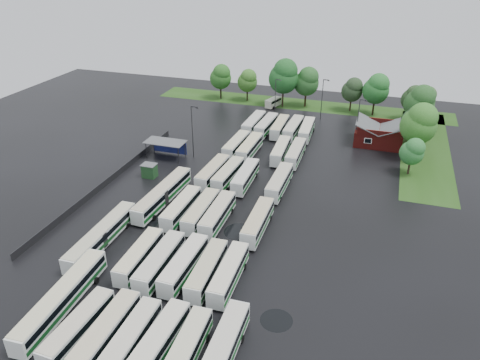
% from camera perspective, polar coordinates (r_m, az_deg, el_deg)
% --- Properties ---
extents(ground, '(160.00, 160.00, 0.00)m').
position_cam_1_polar(ground, '(74.34, -4.35, -5.53)').
color(ground, black).
rests_on(ground, ground).
extents(brick_building, '(10.07, 8.60, 5.39)m').
position_cam_1_polar(brick_building, '(107.35, 16.54, 5.19)').
color(brick_building, maroon).
rests_on(brick_building, ground).
extents(wash_shed, '(8.20, 4.20, 3.58)m').
position_cam_1_polar(wash_shed, '(97.25, -8.99, 4.43)').
color(wash_shed, '#2D2D30').
rests_on(wash_shed, ground).
extents(utility_hut, '(2.70, 2.20, 2.62)m').
position_cam_1_polar(utility_hut, '(89.95, -10.97, 1.14)').
color(utility_hut, '#19401C').
rests_on(utility_hut, ground).
extents(grass_strip_north, '(80.00, 10.00, 0.01)m').
position_cam_1_polar(grass_strip_north, '(130.72, 7.27, 9.13)').
color(grass_strip_north, '#224712').
rests_on(grass_strip_north, ground).
extents(grass_strip_east, '(10.00, 50.00, 0.01)m').
position_cam_1_polar(grass_strip_east, '(108.46, 21.66, 3.51)').
color(grass_strip_east, '#224712').
rests_on(grass_strip_east, ground).
extents(west_fence, '(0.10, 50.00, 1.20)m').
position_cam_1_polar(west_fence, '(89.72, -15.68, -0.00)').
color(west_fence, '#2D2D30').
rests_on(west_fence, ground).
extents(bus_r0c0, '(2.72, 11.05, 3.05)m').
position_cam_1_polar(bus_r0c0, '(57.49, -19.11, -16.63)').
color(bus_r0c0, silver).
rests_on(bus_r0c0, ground).
extents(bus_r0c1, '(2.55, 11.47, 3.19)m').
position_cam_1_polar(bus_r0c1, '(55.94, -15.98, -17.42)').
color(bus_r0c1, silver).
rests_on(bus_r0c1, ground).
extents(bus_r0c2, '(2.54, 11.24, 3.12)m').
position_cam_1_polar(bus_r0c2, '(54.47, -13.32, -18.56)').
color(bus_r0c2, silver).
rests_on(bus_r0c2, ground).
extents(bus_r0c3, '(2.79, 11.47, 3.17)m').
position_cam_1_polar(bus_r0c3, '(53.56, -10.02, -19.09)').
color(bus_r0c3, silver).
rests_on(bus_r0c3, ground).
extents(bus_r0c4, '(2.76, 11.05, 3.05)m').
position_cam_1_polar(bus_r0c4, '(52.54, -6.65, -20.04)').
color(bus_r0c4, silver).
rests_on(bus_r0c4, ground).
extents(bus_r1c0, '(2.61, 10.92, 3.02)m').
position_cam_1_polar(bus_r1c0, '(66.10, -12.17, -9.07)').
color(bus_r1c0, silver).
rests_on(bus_r1c0, ground).
extents(bus_r1c1, '(2.55, 11.49, 3.19)m').
position_cam_1_polar(bus_r1c1, '(64.39, -9.74, -9.81)').
color(bus_r1c1, silver).
rests_on(bus_r1c1, ground).
extents(bus_r1c2, '(2.60, 11.37, 3.15)m').
position_cam_1_polar(bus_r1c2, '(63.51, -6.85, -10.20)').
color(bus_r1c2, silver).
rests_on(bus_r1c2, ground).
extents(bus_r1c3, '(2.77, 11.13, 3.08)m').
position_cam_1_polar(bus_r1c3, '(62.36, -4.06, -10.90)').
color(bus_r1c3, silver).
rests_on(bus_r1c3, ground).
extents(bus_r1c4, '(2.65, 11.16, 3.09)m').
position_cam_1_polar(bus_r1c4, '(61.66, -1.38, -11.33)').
color(bus_r1c4, silver).
rests_on(bus_r1c4, ground).
extents(bus_r2c0, '(2.46, 11.11, 3.09)m').
position_cam_1_polar(bus_r2c0, '(75.97, -7.19, -3.40)').
color(bus_r2c0, silver).
rests_on(bus_r2c0, ground).
extents(bus_r2c1, '(2.50, 11.23, 3.12)m').
position_cam_1_polar(bus_r2c1, '(74.69, -4.78, -3.82)').
color(bus_r2c1, silver).
rests_on(bus_r2c1, ground).
extents(bus_r2c2, '(2.54, 11.35, 3.15)m').
position_cam_1_polar(bus_r2c2, '(73.66, -2.75, -4.22)').
color(bus_r2c2, silver).
rests_on(bus_r2c2, ground).
extents(bus_r2c4, '(2.58, 11.38, 3.16)m').
position_cam_1_polar(bus_r2c4, '(71.79, 2.18, -5.12)').
color(bus_r2c4, silver).
rests_on(bus_r2c4, ground).
extents(bus_r3c0, '(2.84, 11.38, 3.15)m').
position_cam_1_polar(bus_r3c0, '(86.93, -3.35, 0.97)').
color(bus_r3c0, silver).
rests_on(bus_r3c0, ground).
extents(bus_r3c1, '(2.87, 11.07, 3.05)m').
position_cam_1_polar(bus_r3c1, '(86.20, -1.47, 0.73)').
color(bus_r3c1, silver).
rests_on(bus_r3c1, ground).
extents(bus_r3c2, '(2.56, 11.10, 3.08)m').
position_cam_1_polar(bus_r3c2, '(85.22, 0.65, 0.42)').
color(bus_r3c2, silver).
rests_on(bus_r3c2, ground).
extents(bus_r3c4, '(2.51, 11.46, 3.19)m').
position_cam_1_polar(bus_r3c4, '(83.44, 4.82, -0.26)').
color(bus_r3c4, silver).
rests_on(bus_r3c4, ground).
extents(bus_r4c0, '(2.68, 11.16, 3.09)m').
position_cam_1_polar(bus_r4c0, '(98.63, -0.45, 4.30)').
color(bus_r4c0, silver).
rests_on(bus_r4c0, ground).
extents(bus_r4c1, '(2.61, 11.39, 3.16)m').
position_cam_1_polar(bus_r4c1, '(97.28, 1.20, 3.98)').
color(bus_r4c1, silver).
rests_on(bus_r4c1, ground).
extents(bus_r4c3, '(2.84, 10.98, 3.03)m').
position_cam_1_polar(bus_r4c3, '(96.23, 4.96, 3.56)').
color(bus_r4c3, silver).
rests_on(bus_r4c3, ground).
extents(bus_r4c4, '(2.53, 11.09, 3.08)m').
position_cam_1_polar(bus_r4c4, '(95.43, 6.79, 3.28)').
color(bus_r4c4, silver).
rests_on(bus_r4c4, ground).
extents(bus_r5c0, '(2.70, 11.54, 3.20)m').
position_cam_1_polar(bus_r5c0, '(110.67, 1.70, 6.93)').
color(bus_r5c0, silver).
rests_on(bus_r5c0, ground).
extents(bus_r5c1, '(2.87, 11.36, 3.14)m').
position_cam_1_polar(bus_r5c1, '(109.60, 3.23, 6.67)').
color(bus_r5c1, silver).
rests_on(bus_r5c1, ground).
extents(bus_r5c2, '(2.56, 10.98, 3.04)m').
position_cam_1_polar(bus_r5c2, '(108.90, 4.86, 6.45)').
color(bus_r5c2, silver).
rests_on(bus_r5c2, ground).
extents(bus_r5c3, '(2.61, 11.41, 3.17)m').
position_cam_1_polar(bus_r5c3, '(108.33, 6.52, 6.29)').
color(bus_r5c3, silver).
rests_on(bus_r5c3, ground).
extents(bus_r5c4, '(2.86, 11.17, 3.08)m').
position_cam_1_polar(bus_r5c4, '(107.82, 8.12, 6.07)').
color(bus_r5c4, silver).
rests_on(bus_r5c4, ground).
extents(artic_bus_west_a, '(3.17, 16.89, 3.12)m').
position_cam_1_polar(artic_bus_west_a, '(61.85, -20.89, -13.32)').
color(artic_bus_west_a, silver).
rests_on(artic_bus_west_a, ground).
extents(artic_bus_west_b, '(3.04, 16.92, 3.13)m').
position_cam_1_polar(artic_bus_west_b, '(80.33, -9.40, -1.72)').
color(artic_bus_west_b, silver).
rests_on(artic_bus_west_b, ground).
extents(artic_bus_west_c, '(2.50, 16.30, 3.02)m').
position_cam_1_polar(artic_bus_west_c, '(71.58, -16.52, -6.54)').
color(artic_bus_west_c, silver).
rests_on(artic_bus_west_c, ground).
extents(minibus, '(3.44, 5.68, 2.33)m').
position_cam_1_polar(minibus, '(127.67, 4.07, 9.45)').
color(minibus, beige).
rests_on(minibus, ground).
extents(tree_north_0, '(5.96, 5.96, 9.87)m').
position_cam_1_polar(tree_north_0, '(133.02, -2.34, 12.50)').
color(tree_north_0, black).
rests_on(tree_north_0, ground).
extents(tree_north_1, '(5.43, 5.43, 9.00)m').
position_cam_1_polar(tree_north_1, '(131.25, 0.95, 12.06)').
color(tree_north_1, black).
rests_on(tree_north_1, ground).
extents(tree_north_2, '(7.87, 7.87, 13.03)m').
position_cam_1_polar(tree_north_2, '(125.95, 5.41, 12.51)').
color(tree_north_2, '#2E2018').
rests_on(tree_north_2, ground).
extents(tree_north_3, '(6.56, 6.56, 10.87)m').
position_cam_1_polar(tree_north_3, '(127.13, 8.19, 11.85)').
color(tree_north_3, black).
rests_on(tree_north_3, ground).
extents(tree_north_4, '(5.43, 5.43, 8.99)m').
position_cam_1_polar(tree_north_4, '(126.14, 13.57, 10.68)').
color(tree_north_4, '#321F15').
rests_on(tree_north_4, ground).
extents(tree_north_5, '(6.60, 6.60, 10.94)m').
position_cam_1_polar(tree_north_5, '(123.94, 16.32, 10.66)').
color(tree_north_5, black).
rests_on(tree_north_5, ground).
extents(tree_north_6, '(5.08, 5.08, 8.42)m').
position_cam_1_polar(tree_north_6, '(125.79, 21.73, 9.29)').
color(tree_north_6, black).
rests_on(tree_north_6, ground).
extents(tree_east_0, '(4.55, 4.55, 7.54)m').
position_cam_1_polar(tree_east_0, '(93.57, 20.32, 3.31)').
color(tree_east_0, '#2F2319').
rests_on(tree_east_0, ground).
extents(tree_east_1, '(7.21, 7.21, 11.95)m').
position_cam_1_polar(tree_east_1, '(100.22, 21.07, 6.49)').
color(tree_east_1, black).
rests_on(tree_east_1, ground).
extents(tree_east_2, '(5.07, 5.05, 8.37)m').
position_cam_1_polar(tree_east_2, '(109.45, 20.45, 6.98)').
color(tree_east_2, black).
rests_on(tree_east_2, ground).
extents(tree_east_3, '(6.87, 6.87, 11.38)m').
position_cam_1_polar(tree_east_3, '(115.29, 21.13, 8.87)').
color(tree_east_3, black).
rests_on(tree_east_3, ground).
extents(tree_east_4, '(5.49, 5.49, 9.09)m').
position_cam_1_polar(tree_east_4, '(123.03, 20.38, 9.36)').
color(tree_east_4, black).
rests_on(tree_east_4, ground).
extents(lamp_post_ne, '(1.58, 0.31, 10.26)m').
position_cam_1_polar(lamp_post_ne, '(104.37, 14.25, 7.27)').
color(lamp_post_ne, '#2D2D30').
rests_on(lamp_post_ne, ground).
extents(lamp_post_nw, '(1.69, 0.33, 10.99)m').
position_cam_1_polar(lamp_post_nw, '(95.24, -5.77, 6.34)').
color(lamp_post_nw, '#2D2D30').
rests_on(lamp_post_nw, ground).
extents(lamp_post_back_w, '(1.46, 0.28, 9.47)m').
position_cam_1_polar(lamp_post_back_w, '(119.76, 4.39, 10.34)').
color(lamp_post_back_w, '#2D2D30').
rests_on(lamp_post_back_w, ground).
extents(lamp_post_back_e, '(1.57, 0.31, 10.19)m').
position_cam_1_polar(lamp_post_back_e, '(118.26, 10.05, 10.00)').
color(lamp_post_back_e, '#2D2D30').
rests_on(lamp_post_back_e, ground).
extents(puddle_0, '(5.24, 5.24, 0.01)m').
position_cam_1_polar(puddle_0, '(60.80, -14.55, -15.15)').
color(puddle_0, black).
rests_on(puddle_0, ground).
extents(puddle_1, '(4.60, 4.60, 0.01)m').
position_cam_1_polar(puddle_1, '(54.97, -8.21, -20.01)').
color(puddle_1, black).
rests_on(puddle_1, ground).
extents(puddle_2, '(5.83, 5.83, 0.01)m').
position_cam_1_polar(puddle_2, '(77.34, -11.16, -4.60)').
color(puddle_2, black).
rests_on(puddle_2, ground).
extents(puddle_3, '(4.97, 4.97, 0.01)m').
position_cam_1_polar(puddle_3, '(72.58, -0.02, -6.33)').
color(puddle_3, black).
rests_on(puddle_3, ground).
extents(puddle_4, '(3.93, 3.93, 0.01)m').
position_cam_1_polar(puddle_4, '(57.95, 4.45, -16.69)').
color(puddle_4, black).
rests_on(puddle_4, ground).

